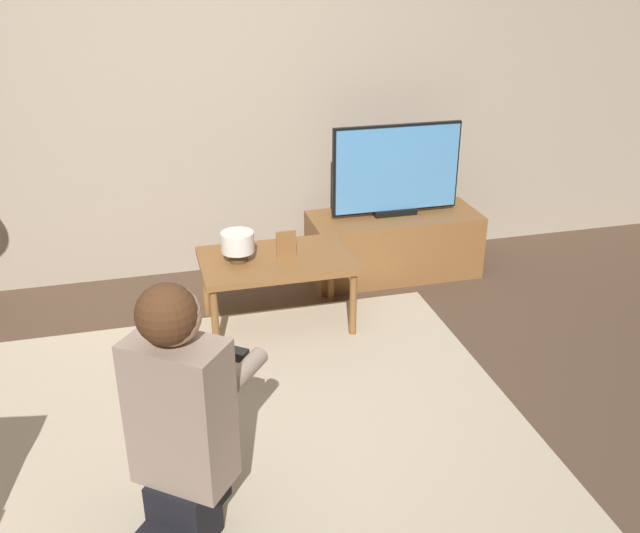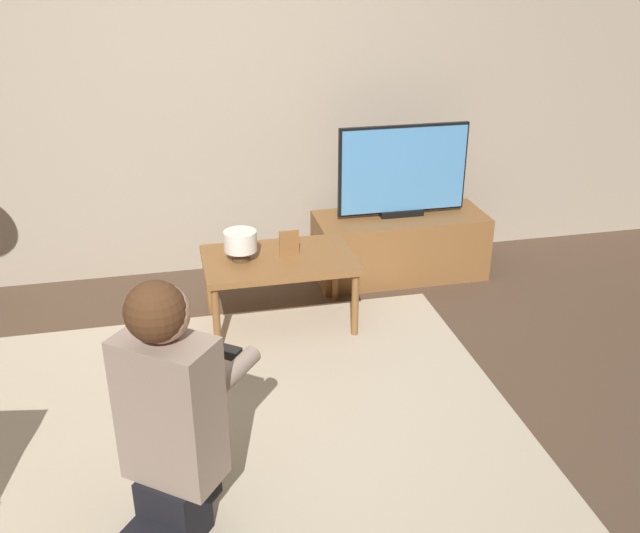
% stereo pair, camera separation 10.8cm
% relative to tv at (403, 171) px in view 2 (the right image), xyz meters
% --- Properties ---
extents(ground_plane, '(10.00, 10.00, 0.00)m').
position_rel_tv_xyz_m(ground_plane, '(-1.21, -1.53, -0.71)').
color(ground_plane, brown).
extents(wall_back, '(10.00, 0.06, 2.60)m').
position_rel_tv_xyz_m(wall_back, '(-1.21, 0.40, 0.59)').
color(wall_back, tan).
rests_on(wall_back, ground_plane).
extents(rug, '(2.51, 2.39, 0.02)m').
position_rel_tv_xyz_m(rug, '(-1.21, -1.53, -0.70)').
color(rug, '#BCAD93').
rests_on(rug, ground_plane).
extents(tv_stand, '(1.09, 0.45, 0.41)m').
position_rel_tv_xyz_m(tv_stand, '(0.00, -0.00, -0.50)').
color(tv_stand, brown).
rests_on(tv_stand, ground_plane).
extents(tv, '(0.83, 0.08, 0.58)m').
position_rel_tv_xyz_m(tv, '(0.00, 0.00, 0.00)').
color(tv, black).
rests_on(tv, tv_stand).
extents(coffee_table, '(0.84, 0.54, 0.42)m').
position_rel_tv_xyz_m(coffee_table, '(-0.87, -0.50, -0.33)').
color(coffee_table, brown).
rests_on(coffee_table, ground_plane).
extents(person_kneeling, '(0.68, 0.78, 1.03)m').
position_rel_tv_xyz_m(person_kneeling, '(-1.51, -1.98, -0.18)').
color(person_kneeling, black).
rests_on(person_kneeling, rug).
extents(picture_frame, '(0.11, 0.01, 0.15)m').
position_rel_tv_xyz_m(picture_frame, '(-0.82, -0.50, -0.21)').
color(picture_frame, brown).
rests_on(picture_frame, coffee_table).
extents(table_lamp, '(0.18, 0.18, 0.17)m').
position_rel_tv_xyz_m(table_lamp, '(-1.08, -0.49, -0.18)').
color(table_lamp, '#4C3823').
rests_on(table_lamp, coffee_table).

